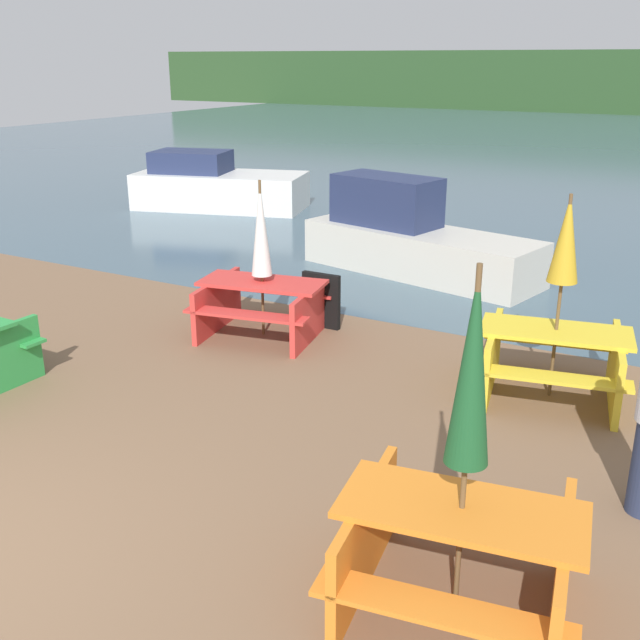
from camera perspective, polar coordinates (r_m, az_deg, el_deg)
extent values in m
cube|color=#425B6B|center=(34.47, 21.78, 12.22)|extent=(60.00, 50.00, 0.00)
cube|color=orange|center=(4.98, 10.75, -14.05)|extent=(1.65, 0.93, 0.04)
cube|color=orange|center=(4.74, 9.22, -20.98)|extent=(1.58, 0.51, 0.04)
cube|color=orange|center=(5.62, 11.56, -13.97)|extent=(1.58, 0.51, 0.04)
cube|color=orange|center=(5.30, 3.41, -16.39)|extent=(0.28, 1.37, 0.72)
cube|color=orange|center=(5.16, 17.83, -18.57)|extent=(0.28, 1.37, 0.72)
cube|color=yellow|center=(8.26, 17.54, -0.84)|extent=(1.65, 0.99, 0.04)
cube|color=yellow|center=(7.86, 17.23, -4.22)|extent=(1.57, 0.58, 0.04)
cube|color=yellow|center=(8.88, 17.43, -1.50)|extent=(1.57, 0.58, 0.04)
cube|color=yellow|center=(8.41, 12.98, -2.81)|extent=(0.34, 1.37, 0.71)
cube|color=yellow|center=(8.43, 21.59, -3.69)|extent=(0.34, 1.37, 0.71)
cube|color=red|center=(9.72, -4.42, 2.85)|extent=(1.71, 0.99, 0.04)
cube|color=red|center=(9.32, -5.67, 0.39)|extent=(1.63, 0.58, 0.04)
cube|color=red|center=(10.28, -3.22, 2.28)|extent=(1.63, 0.58, 0.04)
cube|color=red|center=(10.09, -7.85, 1.17)|extent=(0.33, 1.37, 0.69)
cube|color=red|center=(9.60, -0.72, 0.41)|extent=(0.33, 1.37, 0.69)
cylinder|color=brown|center=(4.75, 11.08, -9.64)|extent=(0.04, 0.04, 2.36)
cone|color=#195128|center=(4.52, 11.53, -3.54)|extent=(0.28, 0.28, 1.27)
cylinder|color=brown|center=(8.15, 17.79, 1.54)|extent=(0.04, 0.04, 2.19)
cone|color=gold|center=(7.99, 18.26, 5.91)|extent=(0.31, 0.31, 0.91)
cylinder|color=brown|center=(9.63, -4.47, 4.60)|extent=(0.04, 0.04, 2.03)
cone|color=white|center=(9.54, -4.53, 6.97)|extent=(0.26, 0.26, 1.22)
cube|color=beige|center=(12.74, 7.65, 5.14)|extent=(4.28, 2.15, 0.75)
cube|color=navy|center=(12.99, 5.09, 9.07)|extent=(1.96, 1.27, 0.83)
cube|color=silver|center=(18.55, -7.56, 9.75)|extent=(4.35, 2.76, 0.85)
cube|color=navy|center=(18.72, -9.78, 11.82)|extent=(2.04, 1.64, 0.50)
cube|color=black|center=(10.07, 0.09, 1.51)|extent=(0.55, 0.08, 0.75)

